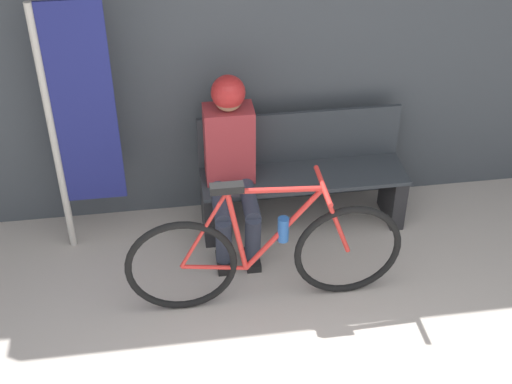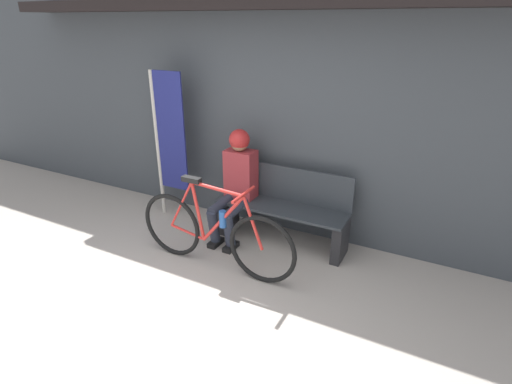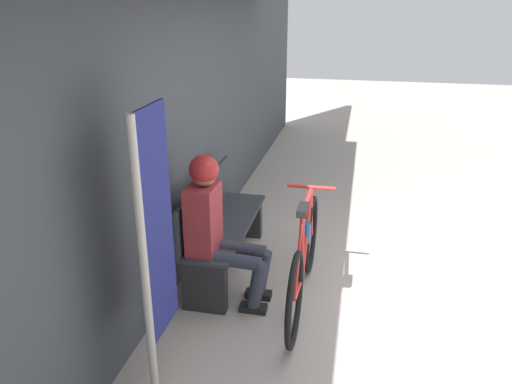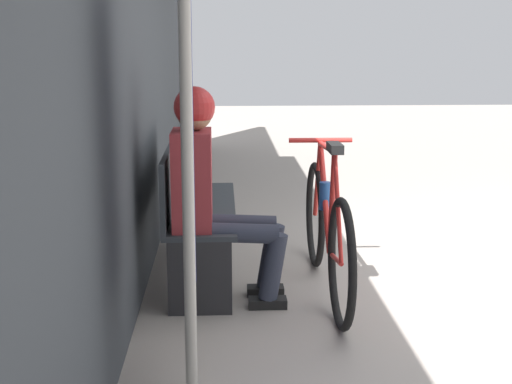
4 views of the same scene
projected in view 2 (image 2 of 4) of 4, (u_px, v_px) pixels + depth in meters
The scene contains 6 objects.
ground_plane at pixel (136, 344), 3.14m from camera, with size 24.00×24.00×0.00m, color #ADA399.
storefront_wall at pixel (268, 87), 4.39m from camera, with size 12.00×0.56×3.20m.
park_bench_near at pixel (283, 210), 4.46m from camera, with size 1.48×0.42×0.86m.
bicycle at pixel (214, 234), 3.98m from camera, with size 1.78×0.40×0.95m.
person_seated at pixel (236, 178), 4.47m from camera, with size 0.34×0.65×1.26m.
banner_pole at pixel (167, 137), 4.81m from camera, with size 0.45×0.05×1.82m.
Camera 2 is at (1.95, -1.70, 2.35)m, focal length 28.00 mm.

